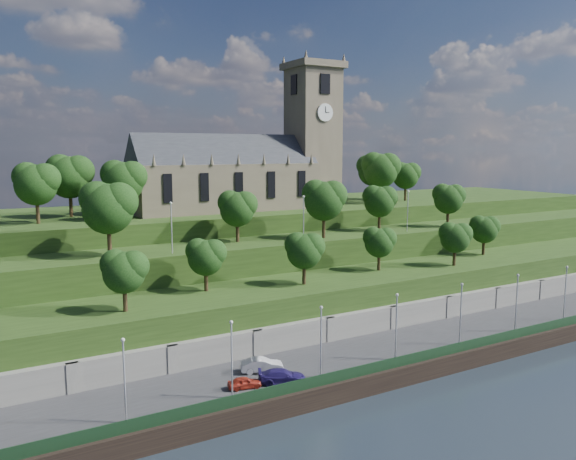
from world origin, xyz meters
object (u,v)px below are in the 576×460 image
car_middle (262,365)px  car_right (282,376)px  car_left (245,383)px  church (249,166)px

car_middle → car_right: size_ratio=0.94×
car_left → car_middle: 4.38m
church → car_right: 50.11m
church → car_left: size_ratio=11.56×
church → car_middle: bearing=-114.0°
car_left → car_right: (3.85, -0.72, 0.13)m
car_left → car_middle: car_middle is taller
car_left → car_middle: (3.35, 2.81, 0.17)m
church → car_left: 51.00m
car_left → church: bearing=-14.9°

